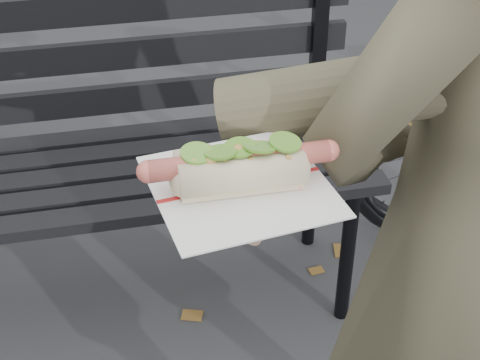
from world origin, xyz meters
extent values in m
cylinder|color=black|center=(0.60, 0.69, 0.23)|extent=(0.04, 0.04, 0.45)
cylinder|color=black|center=(0.60, 1.03, 0.23)|extent=(0.04, 0.04, 0.45)
cube|color=black|center=(-0.07, 0.68, 0.47)|extent=(1.50, 0.07, 0.03)
cube|color=black|center=(-0.07, 0.77, 0.47)|extent=(1.50, 0.07, 0.03)
cube|color=black|center=(-0.07, 0.86, 0.47)|extent=(1.50, 0.07, 0.03)
cube|color=black|center=(-0.07, 0.95, 0.47)|extent=(1.50, 0.07, 0.03)
cube|color=black|center=(-0.07, 1.04, 0.47)|extent=(1.50, 0.07, 0.03)
cube|color=black|center=(0.60, 1.05, 0.67)|extent=(0.04, 0.03, 0.42)
cube|color=black|center=(-0.07, 1.07, 0.57)|extent=(1.50, 0.02, 0.08)
cube|color=black|center=(-0.07, 1.07, 0.70)|extent=(1.50, 0.02, 0.08)
cube|color=black|center=(-0.07, 1.07, 0.83)|extent=(1.50, 0.02, 0.08)
imported|color=brown|center=(0.51, 0.02, 0.83)|extent=(0.69, 0.55, 1.65)
cylinder|color=brown|center=(0.38, 0.01, 1.12)|extent=(0.51, 0.23, 0.19)
cylinder|color=#D8A384|center=(0.18, -0.08, 1.05)|extent=(0.09, 0.08, 0.07)
ellipsoid|color=#D8A384|center=(0.14, -0.09, 1.05)|extent=(0.10, 0.11, 0.03)
cylinder|color=#D8A384|center=(0.08, -0.12, 1.05)|extent=(0.05, 0.02, 0.02)
cylinder|color=#D8A384|center=(0.08, -0.10, 1.05)|extent=(0.05, 0.02, 0.02)
cylinder|color=#D8A384|center=(0.08, -0.08, 1.05)|extent=(0.05, 0.02, 0.02)
cylinder|color=#D8A384|center=(0.08, -0.06, 1.05)|extent=(0.05, 0.02, 0.02)
cylinder|color=#D8A384|center=(0.15, -0.14, 1.05)|extent=(0.04, 0.05, 0.02)
cube|color=white|center=(0.14, -0.09, 1.06)|extent=(0.21, 0.21, 0.00)
cube|color=#B21E1E|center=(0.14, -0.09, 1.07)|extent=(0.19, 0.03, 0.00)
cylinder|color=#D25E50|center=(0.14, -0.09, 1.10)|extent=(0.20, 0.02, 0.02)
sphere|color=#D25E50|center=(0.04, -0.09, 1.10)|extent=(0.02, 0.02, 0.02)
sphere|color=#D25E50|center=(0.24, -0.09, 1.10)|extent=(0.03, 0.02, 0.02)
sphere|color=#9E6B2D|center=(0.10, -0.10, 1.11)|extent=(0.01, 0.01, 0.01)
sphere|color=#9E6B2D|center=(0.18, -0.07, 1.11)|extent=(0.01, 0.01, 0.01)
sphere|color=#9E6B2D|center=(0.07, -0.09, 1.11)|extent=(0.01, 0.01, 0.01)
sphere|color=#9E6B2D|center=(0.13, -0.10, 1.10)|extent=(0.01, 0.01, 0.01)
sphere|color=#9E6B2D|center=(0.12, -0.10, 1.11)|extent=(0.01, 0.01, 0.01)
sphere|color=#9E6B2D|center=(0.11, -0.09, 1.10)|extent=(0.01, 0.01, 0.01)
sphere|color=#9E6B2D|center=(0.14, -0.07, 1.10)|extent=(0.01, 0.01, 0.01)
sphere|color=#9E6B2D|center=(0.10, -0.07, 1.10)|extent=(0.01, 0.01, 0.01)
sphere|color=#9E6B2D|center=(0.11, -0.07, 1.10)|extent=(0.01, 0.01, 0.01)
sphere|color=#9E6B2D|center=(0.09, -0.07, 1.10)|extent=(0.01, 0.01, 0.01)
sphere|color=#9E6B2D|center=(0.10, -0.09, 1.11)|extent=(0.01, 0.01, 0.01)
sphere|color=#9E6B2D|center=(0.19, -0.06, 1.11)|extent=(0.01, 0.01, 0.01)
sphere|color=#9E6B2D|center=(0.09, -0.10, 1.10)|extent=(0.01, 0.01, 0.01)
sphere|color=#9E6B2D|center=(0.19, -0.08, 1.11)|extent=(0.01, 0.01, 0.01)
sphere|color=#9E6B2D|center=(0.19, -0.11, 1.11)|extent=(0.01, 0.01, 0.01)
sphere|color=#9E6B2D|center=(0.14, -0.10, 1.10)|extent=(0.01, 0.01, 0.01)
sphere|color=#9E6B2D|center=(0.16, -0.07, 1.11)|extent=(0.01, 0.01, 0.01)
sphere|color=#9E6B2D|center=(0.18, -0.07, 1.11)|extent=(0.01, 0.01, 0.01)
sphere|color=#9E6B2D|center=(0.08, -0.06, 1.10)|extent=(0.01, 0.01, 0.01)
sphere|color=#9E6B2D|center=(0.10, -0.07, 1.10)|extent=(0.01, 0.01, 0.01)
sphere|color=#9E6B2D|center=(0.19, -0.08, 1.10)|extent=(0.01, 0.01, 0.01)
sphere|color=#9E6B2D|center=(0.10, -0.07, 1.11)|extent=(0.01, 0.01, 0.01)
sphere|color=#9E6B2D|center=(0.13, -0.09, 1.11)|extent=(0.01, 0.01, 0.01)
sphere|color=#9E6B2D|center=(0.15, -0.10, 1.10)|extent=(0.01, 0.01, 0.01)
sphere|color=#9E6B2D|center=(0.11, -0.08, 1.10)|extent=(0.01, 0.01, 0.01)
sphere|color=#9E6B2D|center=(0.09, -0.10, 1.11)|extent=(0.01, 0.01, 0.01)
cylinder|color=#589528|center=(0.09, -0.08, 1.11)|extent=(0.04, 0.04, 0.01)
cylinder|color=#589528|center=(0.11, -0.09, 1.11)|extent=(0.04, 0.04, 0.01)
cylinder|color=#589528|center=(0.14, -0.08, 1.11)|extent=(0.04, 0.04, 0.01)
cylinder|color=#589528|center=(0.16, -0.09, 1.11)|extent=(0.04, 0.04, 0.01)
cylinder|color=#589528|center=(0.19, -0.09, 1.11)|extent=(0.04, 0.04, 0.01)
cube|color=brown|center=(0.69, 0.96, 0.00)|extent=(0.06, 0.08, 0.00)
cube|color=brown|center=(1.25, 1.68, 0.00)|extent=(0.08, 0.07, 0.00)
cube|color=brown|center=(0.75, 2.24, 0.00)|extent=(0.09, 0.08, 0.00)
cube|color=brown|center=(0.59, 0.89, 0.00)|extent=(0.05, 0.04, 0.00)
cube|color=brown|center=(0.18, 0.78, 0.00)|extent=(0.07, 0.06, 0.00)
camera|label=1|loc=(0.00, -0.74, 1.53)|focal=55.00mm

